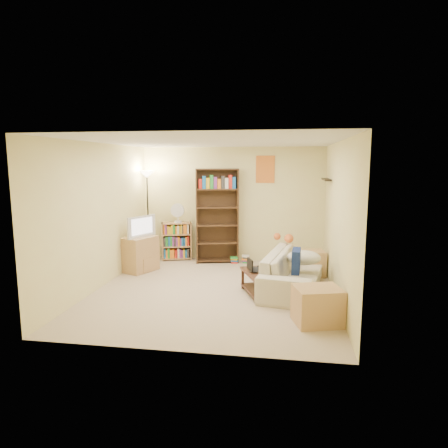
# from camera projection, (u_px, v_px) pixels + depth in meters

# --- Properties ---
(room) EXTENTS (4.50, 4.54, 2.52)m
(room) POSITION_uv_depth(u_px,v_px,m) (214.00, 196.00, 6.57)
(room) COLOR #C5A993
(room) RESTS_ON ground
(sofa) EXTENTS (2.46, 1.59, 0.63)m
(sofa) POSITION_uv_depth(u_px,v_px,m) (294.00, 270.00, 6.91)
(sofa) COLOR beige
(sofa) RESTS_ON ground
(navy_pillow) EXTENTS (0.16, 0.42, 0.37)m
(navy_pillow) POSITION_uv_depth(u_px,v_px,m) (296.00, 261.00, 6.40)
(navy_pillow) COLOR navy
(navy_pillow) RESTS_ON sofa
(cream_blanket) EXTENTS (0.58, 0.42, 0.25)m
(cream_blanket) POSITION_uv_depth(u_px,v_px,m) (304.00, 258.00, 6.88)
(cream_blanket) COLOR beige
(cream_blanket) RESTS_ON sofa
(tabby_cat) EXTENTS (0.50, 0.24, 0.17)m
(tabby_cat) POSITION_uv_depth(u_px,v_px,m) (287.00, 238.00, 7.72)
(tabby_cat) COLOR orange
(tabby_cat) RESTS_ON sofa
(coffee_table) EXTENTS (0.77, 0.98, 0.38)m
(coffee_table) POSITION_uv_depth(u_px,v_px,m) (261.00, 281.00, 6.57)
(coffee_table) COLOR #4A261C
(coffee_table) RESTS_ON ground
(laptop) EXTENTS (0.37, 0.26, 0.03)m
(laptop) POSITION_uv_depth(u_px,v_px,m) (257.00, 270.00, 6.64)
(laptop) COLOR black
(laptop) RESTS_ON coffee_table
(laptop_screen) EXTENTS (0.12, 0.27, 0.19)m
(laptop_screen) POSITION_uv_depth(u_px,v_px,m) (250.00, 264.00, 6.60)
(laptop_screen) COLOR white
(laptop_screen) RESTS_ON laptop
(mug) EXTENTS (0.20, 0.20, 0.10)m
(mug) POSITION_uv_depth(u_px,v_px,m) (272.00, 273.00, 6.33)
(mug) COLOR silver
(mug) RESTS_ON coffee_table
(tv_remote) EXTENTS (0.13, 0.15, 0.02)m
(tv_remote) POSITION_uv_depth(u_px,v_px,m) (261.00, 267.00, 6.84)
(tv_remote) COLOR black
(tv_remote) RESTS_ON coffee_table
(tv_stand) EXTENTS (0.70, 0.79, 0.70)m
(tv_stand) POSITION_uv_depth(u_px,v_px,m) (140.00, 254.00, 8.01)
(tv_stand) COLOR tan
(tv_stand) RESTS_ON ground
(television) EXTENTS (0.81, 0.65, 0.42)m
(television) POSITION_uv_depth(u_px,v_px,m) (139.00, 226.00, 7.92)
(television) COLOR black
(television) RESTS_ON tv_stand
(tall_bookshelf) EXTENTS (0.96, 0.51, 2.04)m
(tall_bookshelf) POSITION_uv_depth(u_px,v_px,m) (217.00, 213.00, 8.62)
(tall_bookshelf) COLOR #49311C
(tall_bookshelf) RESTS_ON ground
(short_bookshelf) EXTENTS (0.71, 0.44, 0.85)m
(short_bookshelf) POSITION_uv_depth(u_px,v_px,m) (177.00, 241.00, 8.94)
(short_bookshelf) COLOR #B27D56
(short_bookshelf) RESTS_ON ground
(desk_fan) EXTENTS (0.30, 0.17, 0.43)m
(desk_fan) POSITION_uv_depth(u_px,v_px,m) (178.00, 212.00, 8.79)
(desk_fan) COLOR silver
(desk_fan) RESTS_ON short_bookshelf
(floor_lamp) EXTENTS (0.34, 0.34, 1.99)m
(floor_lamp) POSITION_uv_depth(u_px,v_px,m) (147.00, 189.00, 8.63)
(floor_lamp) COLOR black
(floor_lamp) RESTS_ON ground
(side_table) EXTENTS (0.50, 0.50, 0.49)m
(side_table) POSITION_uv_depth(u_px,v_px,m) (313.00, 263.00, 7.71)
(side_table) COLOR tan
(side_table) RESTS_ON ground
(end_cabinet) EXTENTS (0.72, 0.65, 0.50)m
(end_cabinet) POSITION_uv_depth(u_px,v_px,m) (317.00, 306.00, 5.39)
(end_cabinet) COLOR tan
(end_cabinet) RESTS_ON ground
(book_stacks) EXTENTS (0.41, 0.19, 0.17)m
(book_stacks) POSITION_uv_depth(u_px,v_px,m) (241.00, 259.00, 8.67)
(book_stacks) COLOR red
(book_stacks) RESTS_ON ground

